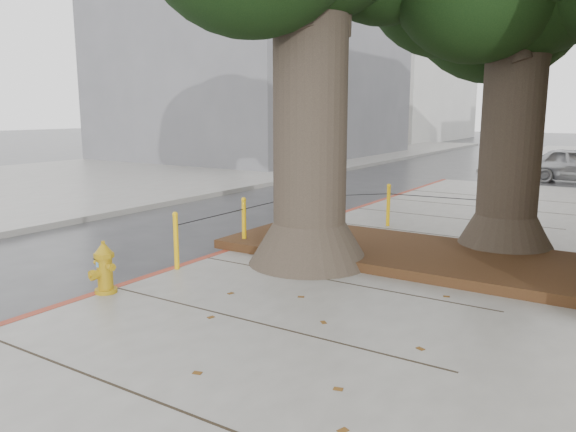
% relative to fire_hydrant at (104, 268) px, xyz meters
% --- Properties ---
extents(ground, '(140.00, 140.00, 0.00)m').
position_rel_fire_hydrant_xyz_m(ground, '(1.90, 0.23, -0.51)').
color(ground, '#28282B').
rests_on(ground, ground).
extents(sidewalk_opposite, '(14.00, 60.00, 0.15)m').
position_rel_fire_hydrant_xyz_m(sidewalk_opposite, '(-12.10, 10.23, -0.44)').
color(sidewalk_opposite, slate).
rests_on(sidewalk_opposite, ground).
extents(curb_red, '(0.14, 26.00, 0.16)m').
position_rel_fire_hydrant_xyz_m(curb_red, '(-0.10, 2.73, -0.44)').
color(curb_red, maroon).
rests_on(curb_red, ground).
extents(planter_bed, '(6.40, 2.60, 0.16)m').
position_rel_fire_hydrant_xyz_m(planter_bed, '(2.80, 4.13, -0.28)').
color(planter_bed, black).
rests_on(planter_bed, sidewalk_main).
extents(building_far_grey, '(12.00, 16.00, 12.00)m').
position_rel_fire_hydrant_xyz_m(building_far_grey, '(-13.10, 22.23, 5.49)').
color(building_far_grey, slate).
rests_on(building_far_grey, ground).
extents(building_far_white, '(12.00, 18.00, 15.00)m').
position_rel_fire_hydrant_xyz_m(building_far_white, '(-15.10, 45.23, 6.99)').
color(building_far_white, silver).
rests_on(building_far_white, ground).
extents(bollard_ring, '(3.79, 5.39, 0.95)m').
position_rel_fire_hydrant_xyz_m(bollard_ring, '(1.03, 4.60, 0.15)').
color(bollard_ring, '#EEB40D').
rests_on(bollard_ring, sidewalk_main).
extents(fire_hydrant, '(0.40, 0.37, 0.75)m').
position_rel_fire_hydrant_xyz_m(fire_hydrant, '(0.00, 0.00, 0.00)').
color(fire_hydrant, '#B88E12').
rests_on(fire_hydrant, sidewalk_main).
extents(car_dark, '(2.23, 4.71, 1.33)m').
position_rel_fire_hydrant_xyz_m(car_dark, '(-10.03, 17.51, 0.15)').
color(car_dark, black).
rests_on(car_dark, ground).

